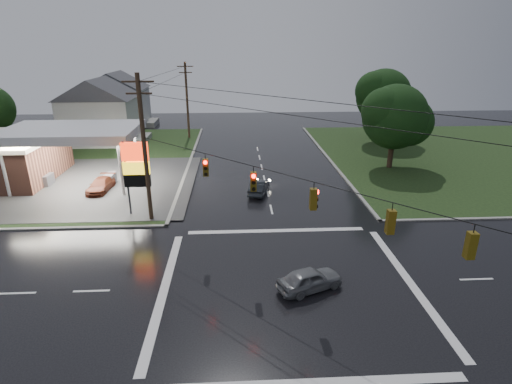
{
  "coord_description": "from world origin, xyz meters",
  "views": [
    {
      "loc": [
        -2.88,
        -19.23,
        12.89
      ],
      "look_at": [
        -1.48,
        7.15,
        3.0
      ],
      "focal_mm": 28.0,
      "sensor_mm": 36.0,
      "label": 1
    }
  ],
  "objects_px": {
    "gas_station": "(2,156)",
    "tree_ne_far": "(385,97)",
    "house_far": "(117,98)",
    "tree_ne_near": "(396,117)",
    "car_pump": "(101,185)",
    "utility_pole_n": "(187,99)",
    "utility_pole_nw": "(144,148)",
    "house_near": "(100,110)",
    "pylon_sign": "(136,167)",
    "car_crossing": "(310,279)",
    "car_north": "(259,187)"
  },
  "relations": [
    {
      "from": "utility_pole_n",
      "to": "tree_ne_far",
      "type": "bearing_deg",
      "value": -8.55
    },
    {
      "from": "utility_pole_n",
      "to": "tree_ne_near",
      "type": "height_order",
      "value": "utility_pole_n"
    },
    {
      "from": "house_far",
      "to": "utility_pole_n",
      "type": "bearing_deg",
      "value": -38.77
    },
    {
      "from": "house_near",
      "to": "gas_station",
      "type": "bearing_deg",
      "value": -106.17
    },
    {
      "from": "gas_station",
      "to": "pylon_sign",
      "type": "bearing_deg",
      "value": -31.22
    },
    {
      "from": "house_far",
      "to": "car_pump",
      "type": "relative_size",
      "value": 2.67
    },
    {
      "from": "utility_pole_n",
      "to": "car_crossing",
      "type": "height_order",
      "value": "utility_pole_n"
    },
    {
      "from": "tree_ne_near",
      "to": "car_crossing",
      "type": "bearing_deg",
      "value": -120.16
    },
    {
      "from": "gas_station",
      "to": "tree_ne_near",
      "type": "relative_size",
      "value": 2.92
    },
    {
      "from": "utility_pole_n",
      "to": "tree_ne_near",
      "type": "relative_size",
      "value": 1.17
    },
    {
      "from": "house_far",
      "to": "car_north",
      "type": "bearing_deg",
      "value": -57.5
    },
    {
      "from": "car_north",
      "to": "pylon_sign",
      "type": "bearing_deg",
      "value": 39.11
    },
    {
      "from": "car_crossing",
      "to": "car_pump",
      "type": "bearing_deg",
      "value": 22.0
    },
    {
      "from": "pylon_sign",
      "to": "house_near",
      "type": "xyz_separation_m",
      "value": [
        -10.45,
        25.5,
        0.39
      ]
    },
    {
      "from": "house_far",
      "to": "tree_ne_near",
      "type": "xyz_separation_m",
      "value": [
        36.09,
        -26.01,
        1.16
      ]
    },
    {
      "from": "utility_pole_nw",
      "to": "car_north",
      "type": "xyz_separation_m",
      "value": [
        8.7,
        5.3,
        -5.1
      ]
    },
    {
      "from": "gas_station",
      "to": "house_near",
      "type": "height_order",
      "value": "house_near"
    },
    {
      "from": "pylon_sign",
      "to": "house_far",
      "type": "relative_size",
      "value": 0.54
    },
    {
      "from": "utility_pole_nw",
      "to": "house_near",
      "type": "bearing_deg",
      "value": 113.37
    },
    {
      "from": "house_near",
      "to": "car_pump",
      "type": "height_order",
      "value": "house_near"
    },
    {
      "from": "utility_pole_n",
      "to": "house_near",
      "type": "distance_m",
      "value": 11.67
    },
    {
      "from": "utility_pole_nw",
      "to": "house_far",
      "type": "distance_m",
      "value": 40.48
    },
    {
      "from": "pylon_sign",
      "to": "car_crossing",
      "type": "distance_m",
      "value": 16.3
    },
    {
      "from": "car_crossing",
      "to": "gas_station",
      "type": "bearing_deg",
      "value": 30.32
    },
    {
      "from": "gas_station",
      "to": "tree_ne_far",
      "type": "height_order",
      "value": "tree_ne_far"
    },
    {
      "from": "house_far",
      "to": "gas_station",
      "type": "bearing_deg",
      "value": -97.5
    },
    {
      "from": "utility_pole_n",
      "to": "house_near",
      "type": "bearing_deg",
      "value": -170.09
    },
    {
      "from": "car_north",
      "to": "car_pump",
      "type": "xyz_separation_m",
      "value": [
        -14.55,
        1.36,
        -0.02
      ]
    },
    {
      "from": "tree_ne_far",
      "to": "car_pump",
      "type": "distance_m",
      "value": 37.49
    },
    {
      "from": "house_near",
      "to": "car_crossing",
      "type": "height_order",
      "value": "house_near"
    },
    {
      "from": "house_far",
      "to": "car_pump",
      "type": "height_order",
      "value": "house_far"
    },
    {
      "from": "utility_pole_n",
      "to": "car_north",
      "type": "bearing_deg",
      "value": -69.44
    },
    {
      "from": "pylon_sign",
      "to": "tree_ne_far",
      "type": "height_order",
      "value": "tree_ne_far"
    },
    {
      "from": "car_pump",
      "to": "car_north",
      "type": "bearing_deg",
      "value": -1.47
    },
    {
      "from": "car_north",
      "to": "house_far",
      "type": "bearing_deg",
      "value": -42.31
    },
    {
      "from": "gas_station",
      "to": "car_crossing",
      "type": "height_order",
      "value": "gas_station"
    },
    {
      "from": "gas_station",
      "to": "utility_pole_n",
      "type": "relative_size",
      "value": 2.5
    },
    {
      "from": "utility_pole_n",
      "to": "tree_ne_far",
      "type": "relative_size",
      "value": 1.07
    },
    {
      "from": "tree_ne_far",
      "to": "gas_station",
      "type": "bearing_deg",
      "value": -161.54
    },
    {
      "from": "tree_ne_far",
      "to": "car_pump",
      "type": "relative_size",
      "value": 2.37
    },
    {
      "from": "house_near",
      "to": "car_north",
      "type": "height_order",
      "value": "house_near"
    },
    {
      "from": "pylon_sign",
      "to": "utility_pole_nw",
      "type": "height_order",
      "value": "utility_pole_nw"
    },
    {
      "from": "house_near",
      "to": "house_far",
      "type": "bearing_deg",
      "value": 94.76
    },
    {
      "from": "gas_station",
      "to": "tree_ne_far",
      "type": "relative_size",
      "value": 2.67
    },
    {
      "from": "tree_ne_near",
      "to": "car_pump",
      "type": "distance_m",
      "value": 30.47
    },
    {
      "from": "car_north",
      "to": "car_pump",
      "type": "relative_size",
      "value": 0.91
    },
    {
      "from": "utility_pole_nw",
      "to": "car_north",
      "type": "distance_m",
      "value": 11.39
    },
    {
      "from": "pylon_sign",
      "to": "utility_pole_nw",
      "type": "xyz_separation_m",
      "value": [
        1.0,
        -1.0,
        1.71
      ]
    },
    {
      "from": "car_north",
      "to": "car_pump",
      "type": "height_order",
      "value": "car_north"
    },
    {
      "from": "utility_pole_nw",
      "to": "house_near",
      "type": "relative_size",
      "value": 1.0
    }
  ]
}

